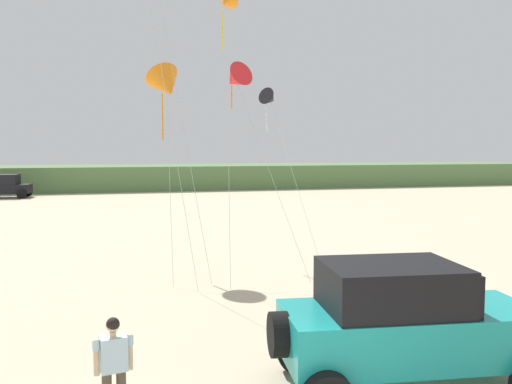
{
  "coord_description": "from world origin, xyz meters",
  "views": [
    {
      "loc": [
        -2.54,
        -5.38,
        4.26
      ],
      "look_at": [
        -0.19,
        4.01,
        3.46
      ],
      "focal_mm": 38.18,
      "sensor_mm": 36.0,
      "label": 1
    }
  ],
  "objects_px": {
    "kite_yellow_diamond": "(226,2)",
    "distant_pickup": "(3,187)",
    "jeep": "(405,323)",
    "kite_orange_streamer": "(270,99)",
    "person_watching": "(114,364)",
    "kite_pink_ribbon": "(166,85)",
    "kite_red_delta": "(235,79)"
  },
  "relations": [
    {
      "from": "jeep",
      "to": "kite_red_delta",
      "type": "bearing_deg",
      "value": 91.65
    },
    {
      "from": "kite_pink_ribbon",
      "to": "person_watching",
      "type": "bearing_deg",
      "value": -99.18
    },
    {
      "from": "person_watching",
      "to": "kite_red_delta",
      "type": "relative_size",
      "value": 0.22
    },
    {
      "from": "person_watching",
      "to": "kite_yellow_diamond",
      "type": "bearing_deg",
      "value": 71.32
    },
    {
      "from": "distant_pickup",
      "to": "kite_red_delta",
      "type": "xyz_separation_m",
      "value": [
        14.03,
        -28.45,
        5.98
      ]
    },
    {
      "from": "kite_yellow_diamond",
      "to": "distant_pickup",
      "type": "bearing_deg",
      "value": 115.48
    },
    {
      "from": "jeep",
      "to": "distant_pickup",
      "type": "distance_m",
      "value": 43.53
    },
    {
      "from": "person_watching",
      "to": "kite_red_delta",
      "type": "bearing_deg",
      "value": 69.99
    },
    {
      "from": "person_watching",
      "to": "kite_yellow_diamond",
      "type": "xyz_separation_m",
      "value": [
        4.19,
        12.4,
        8.81
      ]
    },
    {
      "from": "kite_red_delta",
      "to": "kite_yellow_diamond",
      "type": "xyz_separation_m",
      "value": [
        -0.39,
        -0.18,
        2.84
      ]
    },
    {
      "from": "distant_pickup",
      "to": "kite_pink_ribbon",
      "type": "relative_size",
      "value": 0.65
    },
    {
      "from": "kite_yellow_diamond",
      "to": "kite_pink_ribbon",
      "type": "height_order",
      "value": "kite_yellow_diamond"
    },
    {
      "from": "jeep",
      "to": "kite_orange_streamer",
      "type": "relative_size",
      "value": 0.71
    },
    {
      "from": "distant_pickup",
      "to": "kite_pink_ribbon",
      "type": "height_order",
      "value": "kite_pink_ribbon"
    },
    {
      "from": "person_watching",
      "to": "distant_pickup",
      "type": "distance_m",
      "value": 42.1
    },
    {
      "from": "kite_yellow_diamond",
      "to": "kite_pink_ribbon",
      "type": "xyz_separation_m",
      "value": [
        -2.4,
        -1.28,
        -3.31
      ]
    },
    {
      "from": "kite_yellow_diamond",
      "to": "kite_orange_streamer",
      "type": "distance_m",
      "value": 5.01
    },
    {
      "from": "kite_orange_streamer",
      "to": "distant_pickup",
      "type": "bearing_deg",
      "value": 121.98
    },
    {
      "from": "jeep",
      "to": "distant_pickup",
      "type": "bearing_deg",
      "value": 109.31
    },
    {
      "from": "kite_red_delta",
      "to": "kite_orange_streamer",
      "type": "bearing_deg",
      "value": 50.82
    },
    {
      "from": "kite_red_delta",
      "to": "jeep",
      "type": "bearing_deg",
      "value": -88.35
    },
    {
      "from": "distant_pickup",
      "to": "kite_red_delta",
      "type": "height_order",
      "value": "kite_red_delta"
    },
    {
      "from": "kite_pink_ribbon",
      "to": "kite_orange_streamer",
      "type": "distance_m",
      "value": 6.36
    },
    {
      "from": "jeep",
      "to": "kite_red_delta",
      "type": "distance_m",
      "value": 13.87
    },
    {
      "from": "person_watching",
      "to": "kite_pink_ribbon",
      "type": "distance_m",
      "value": 12.54
    },
    {
      "from": "jeep",
      "to": "person_watching",
      "type": "distance_m",
      "value": 4.95
    },
    {
      "from": "jeep",
      "to": "kite_orange_streamer",
      "type": "bearing_deg",
      "value": 83.44
    },
    {
      "from": "kite_red_delta",
      "to": "kite_pink_ribbon",
      "type": "distance_m",
      "value": 3.18
    },
    {
      "from": "kite_red_delta",
      "to": "kite_orange_streamer",
      "type": "relative_size",
      "value": 1.1
    },
    {
      "from": "distant_pickup",
      "to": "kite_orange_streamer",
      "type": "xyz_separation_m",
      "value": [
        16.15,
        -25.85,
        5.47
      ]
    },
    {
      "from": "distant_pickup",
      "to": "person_watching",
      "type": "bearing_deg",
      "value": -77.03
    },
    {
      "from": "person_watching",
      "to": "jeep",
      "type": "bearing_deg",
      "value": -0.64
    }
  ]
}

